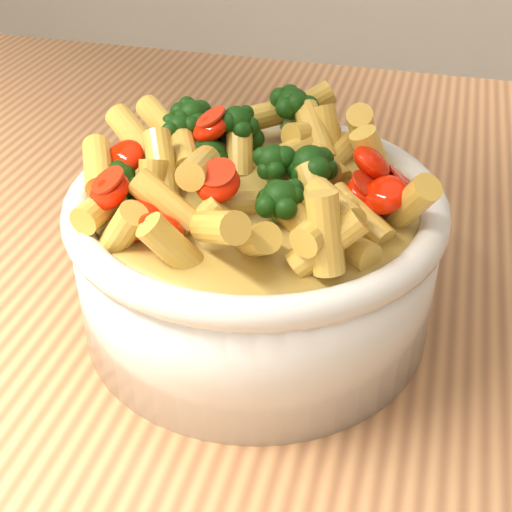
# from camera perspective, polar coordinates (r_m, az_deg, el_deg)

# --- Properties ---
(table) EXTENTS (1.20, 0.80, 0.90)m
(table) POSITION_cam_1_polar(r_m,az_deg,el_deg) (0.60, 1.55, -7.53)
(table) COLOR tan
(table) RESTS_ON ground
(serving_bowl) EXTENTS (0.23, 0.23, 0.10)m
(serving_bowl) POSITION_cam_1_polar(r_m,az_deg,el_deg) (0.44, 0.00, 0.13)
(serving_bowl) COLOR silver
(serving_bowl) RESTS_ON table
(pasta_salad) EXTENTS (0.18, 0.18, 0.04)m
(pasta_salad) POSITION_cam_1_polar(r_m,az_deg,el_deg) (0.41, 0.00, 7.07)
(pasta_salad) COLOR gold
(pasta_salad) RESTS_ON serving_bowl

